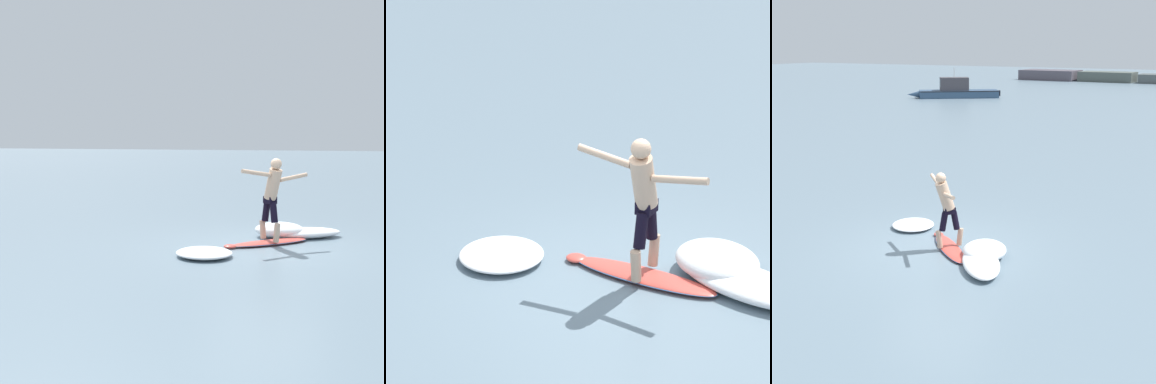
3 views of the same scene
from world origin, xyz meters
TOP-DOWN VIEW (x-y plane):
  - ground_plane at (0.00, 0.00)m, footprint 200.00×200.00m
  - surfboard at (0.30, 0.02)m, footprint 1.80×1.74m
  - surfer at (0.27, -0.07)m, footprint 1.34×1.21m
  - small_boat_offshore at (-18.21, 33.10)m, footprint 7.58×5.89m
  - wave_foam_at_tail at (1.28, -0.04)m, footprint 1.30×1.41m
  - wave_foam_at_nose at (1.46, -0.58)m, footprint 1.71×2.01m
  - wave_foam_beside at (-1.37, 0.93)m, footprint 1.28×1.30m

SIDE VIEW (x-z plane):
  - ground_plane at x=0.00m, z-range 0.00..0.00m
  - surfboard at x=0.30m, z-range -0.07..0.16m
  - wave_foam_beside at x=-1.37m, z-range 0.00..0.16m
  - wave_foam_at_nose at x=1.46m, z-range 0.00..0.24m
  - wave_foam_at_tail at x=1.28m, z-range 0.00..0.37m
  - small_boat_offshore at x=-18.21m, z-range -0.75..2.00m
  - surfer at x=0.27m, z-range 0.27..2.11m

